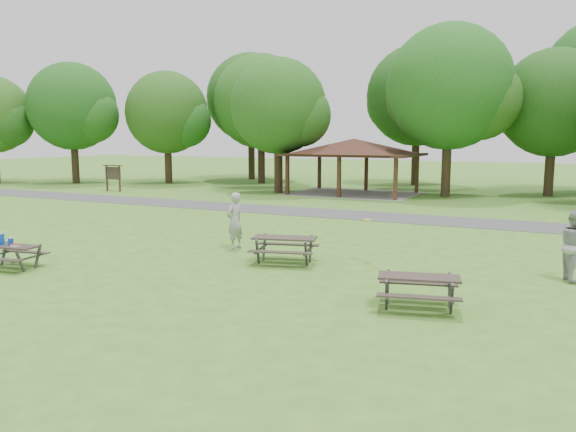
{
  "coord_description": "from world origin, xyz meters",
  "views": [
    {
      "loc": [
        9.13,
        -12.25,
        3.86
      ],
      "look_at": [
        1.0,
        4.0,
        1.3
      ],
      "focal_mm": 35.0,
      "sensor_mm": 36.0,
      "label": 1
    }
  ],
  "objects_px": {
    "frisbee_thrower": "(235,221)",
    "frisbee_catcher": "(575,246)",
    "picnic_table_middle": "(285,243)",
    "picnic_table_near": "(6,247)"
  },
  "relations": [
    {
      "from": "picnic_table_near",
      "to": "frisbee_catcher",
      "type": "relative_size",
      "value": 0.94
    },
    {
      "from": "picnic_table_middle",
      "to": "frisbee_thrower",
      "type": "distance_m",
      "value": 2.85
    },
    {
      "from": "picnic_table_near",
      "to": "picnic_table_middle",
      "type": "xyz_separation_m",
      "value": [
        7.05,
        4.3,
        -0.04
      ]
    },
    {
      "from": "frisbee_thrower",
      "to": "frisbee_catcher",
      "type": "relative_size",
      "value": 1.02
    },
    {
      "from": "picnic_table_near",
      "to": "frisbee_thrower",
      "type": "relative_size",
      "value": 0.92
    },
    {
      "from": "picnic_table_middle",
      "to": "frisbee_thrower",
      "type": "height_order",
      "value": "frisbee_thrower"
    },
    {
      "from": "frisbee_thrower",
      "to": "frisbee_catcher",
      "type": "distance_m",
      "value": 10.53
    },
    {
      "from": "picnic_table_middle",
      "to": "frisbee_catcher",
      "type": "bearing_deg",
      "value": 11.34
    },
    {
      "from": "picnic_table_middle",
      "to": "picnic_table_near",
      "type": "bearing_deg",
      "value": -148.59
    },
    {
      "from": "frisbee_thrower",
      "to": "frisbee_catcher",
      "type": "xyz_separation_m",
      "value": [
        10.52,
        0.39,
        -0.02
      ]
    }
  ]
}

